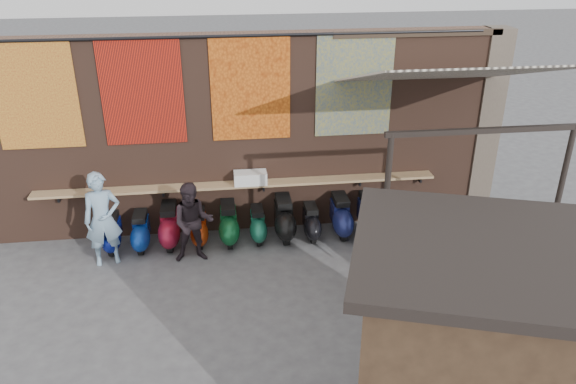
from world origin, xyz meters
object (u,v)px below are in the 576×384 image
(market_stall, at_px, (487,374))
(scooter_stool_7, at_px, (311,222))
(scooter_stool_9, at_px, (369,216))
(scooter_stool_5, at_px, (258,225))
(scooter_stool_3, at_px, (199,228))
(diner_left, at_px, (103,219))
(shelf_box, at_px, (250,178))
(scooter_stool_0, at_px, (112,233))
(scooter_stool_4, at_px, (229,224))
(diner_right, at_px, (193,223))
(shopper_navy, at_px, (460,255))
(shopper_grey, at_px, (431,247))
(scooter_stool_8, at_px, (341,216))
(scooter_stool_6, at_px, (284,219))
(shopper_tan, at_px, (394,240))
(scooter_stool_2, at_px, (170,226))
(scooter_stool_1, at_px, (141,232))

(market_stall, bearing_deg, scooter_stool_7, 117.91)
(scooter_stool_7, bearing_deg, scooter_stool_9, -0.46)
(scooter_stool_5, height_order, scooter_stool_7, scooter_stool_7)
(scooter_stool_3, xyz_separation_m, diner_left, (-1.71, -0.49, 0.57))
(shelf_box, relative_size, scooter_stool_9, 0.74)
(scooter_stool_0, xyz_separation_m, scooter_stool_4, (2.27, 0.00, 0.05))
(diner_right, distance_m, shopper_navy, 4.76)
(shelf_box, relative_size, shopper_grey, 0.39)
(scooter_stool_8, xyz_separation_m, scooter_stool_9, (0.57, -0.08, 0.01))
(scooter_stool_7, bearing_deg, scooter_stool_6, 171.90)
(scooter_stool_6, distance_m, diner_left, 3.48)
(diner_left, relative_size, shopper_navy, 1.06)
(scooter_stool_6, xyz_separation_m, shopper_tan, (1.74, -1.70, 0.34))
(scooter_stool_5, bearing_deg, scooter_stool_6, 3.64)
(scooter_stool_7, bearing_deg, scooter_stool_5, 177.70)
(scooter_stool_7, relative_size, market_stall, 0.25)
(scooter_stool_2, bearing_deg, market_stall, -56.44)
(scooter_stool_6, xyz_separation_m, shopper_grey, (2.26, -2.10, 0.41))
(scooter_stool_5, bearing_deg, shopper_navy, -37.66)
(scooter_stool_5, relative_size, diner_right, 0.45)
(scooter_stool_9, height_order, diner_left, diner_left)
(market_stall, bearing_deg, diner_right, 141.30)
(scooter_stool_0, distance_m, scooter_stool_1, 0.55)
(scooter_stool_0, height_order, scooter_stool_2, scooter_stool_2)
(scooter_stool_2, bearing_deg, scooter_stool_9, -1.21)
(scooter_stool_4, xyz_separation_m, scooter_stool_5, (0.58, 0.00, -0.06))
(shopper_tan, bearing_deg, scooter_stool_1, 139.33)
(scooter_stool_6, bearing_deg, scooter_stool_3, -179.04)
(scooter_stool_6, bearing_deg, scooter_stool_1, -178.65)
(scooter_stool_0, bearing_deg, scooter_stool_2, 2.02)
(scooter_stool_1, xyz_separation_m, scooter_stool_6, (2.83, 0.07, 0.06))
(scooter_stool_4, relative_size, scooter_stool_6, 0.95)
(shelf_box, relative_size, scooter_stool_8, 0.76)
(shopper_grey, bearing_deg, shelf_box, -39.29)
(shelf_box, bearing_deg, scooter_stool_9, -8.27)
(scooter_stool_6, bearing_deg, scooter_stool_8, -0.29)
(scooter_stool_7, relative_size, shopper_grey, 0.43)
(scooter_stool_2, relative_size, shopper_grey, 0.53)
(shopper_grey, bearing_deg, scooter_stool_6, -43.08)
(scooter_stool_5, bearing_deg, scooter_stool_4, -179.77)
(diner_right, bearing_deg, market_stall, -57.93)
(scooter_stool_7, distance_m, shopper_navy, 3.21)
(scooter_stool_6, distance_m, scooter_stool_8, 1.17)
(scooter_stool_2, relative_size, diner_left, 0.48)
(scooter_stool_6, distance_m, shopper_tan, 2.45)
(scooter_stool_1, bearing_deg, diner_right, -28.62)
(scooter_stool_6, xyz_separation_m, scooter_stool_8, (1.17, -0.01, -0.02))
(scooter_stool_3, distance_m, market_stall, 6.58)
(scooter_stool_0, height_order, scooter_stool_4, scooter_stool_4)
(scooter_stool_9, bearing_deg, market_stall, -92.56)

